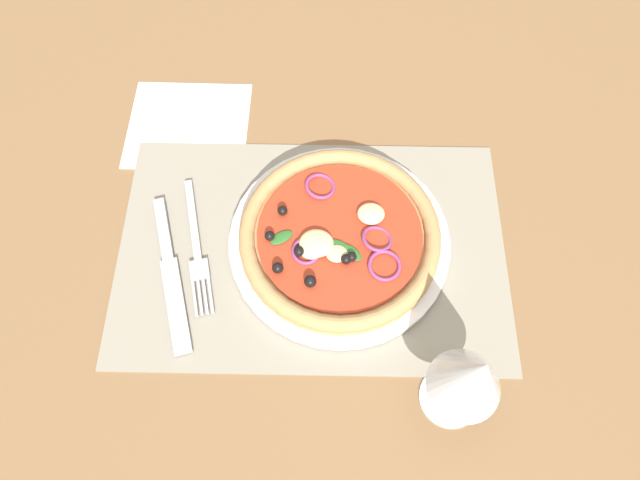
% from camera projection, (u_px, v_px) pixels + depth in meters
% --- Properties ---
extents(ground_plane, '(1.90, 1.40, 0.02)m').
position_uv_depth(ground_plane, '(312.00, 253.00, 0.67)').
color(ground_plane, olive).
extents(placemat, '(0.46, 0.30, 0.00)m').
position_uv_depth(placemat, '(312.00, 248.00, 0.66)').
color(placemat, gray).
rests_on(placemat, ground_plane).
extents(plate, '(0.26, 0.26, 0.01)m').
position_uv_depth(plate, '(339.00, 241.00, 0.65)').
color(plate, white).
rests_on(plate, placemat).
extents(pizza, '(0.24, 0.24, 0.03)m').
position_uv_depth(pizza, '(339.00, 235.00, 0.64)').
color(pizza, tan).
rests_on(pizza, plate).
extents(fork, '(0.06, 0.18, 0.00)m').
position_uv_depth(fork, '(197.00, 252.00, 0.65)').
color(fork, '#B2B5BA').
rests_on(fork, placemat).
extents(knife, '(0.07, 0.20, 0.01)m').
position_uv_depth(knife, '(171.00, 274.00, 0.64)').
color(knife, '#B2B5BA').
rests_on(knife, placemat).
extents(wine_glass, '(0.07, 0.07, 0.15)m').
position_uv_depth(wine_glass, '(473.00, 377.00, 0.49)').
color(wine_glass, silver).
rests_on(wine_glass, ground_plane).
extents(napkin, '(0.16, 0.15, 0.00)m').
position_uv_depth(napkin, '(188.00, 125.00, 0.74)').
color(napkin, white).
rests_on(napkin, ground_plane).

